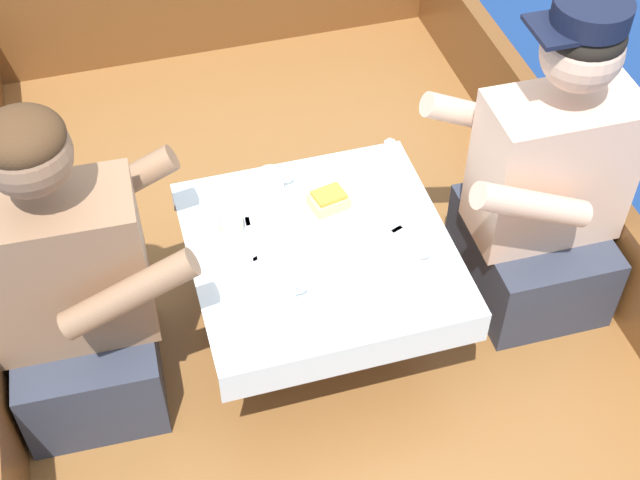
% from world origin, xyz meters
% --- Properties ---
extents(ground_plane, '(60.00, 60.00, 0.00)m').
position_xyz_m(ground_plane, '(0.00, 0.00, 0.00)').
color(ground_plane, navy).
extents(boat_deck, '(1.82, 2.84, 0.34)m').
position_xyz_m(boat_deck, '(0.00, 0.00, 0.17)').
color(boat_deck, brown).
rests_on(boat_deck, ground_plane).
extents(gunwale_starboard, '(0.06, 2.84, 0.31)m').
position_xyz_m(gunwale_starboard, '(0.88, 0.00, 0.49)').
color(gunwale_starboard, brown).
rests_on(gunwale_starboard, boat_deck).
extents(bow_coaming, '(1.70, 0.06, 0.36)m').
position_xyz_m(bow_coaming, '(0.00, 1.39, 0.52)').
color(bow_coaming, brown).
rests_on(bow_coaming, boat_deck).
extents(cockpit_table, '(0.69, 0.69, 0.36)m').
position_xyz_m(cockpit_table, '(0.00, -0.11, 0.66)').
color(cockpit_table, '#B2B2B7').
rests_on(cockpit_table, boat_deck).
extents(person_port, '(0.53, 0.45, 0.94)m').
position_xyz_m(person_port, '(-0.64, -0.11, 0.71)').
color(person_port, '#333847').
rests_on(person_port, boat_deck).
extents(person_starboard, '(0.53, 0.45, 0.99)m').
position_xyz_m(person_starboard, '(0.64, -0.11, 0.74)').
color(person_starboard, '#333847').
rests_on(person_starboard, boat_deck).
extents(plate_sandwich, '(0.19, 0.19, 0.01)m').
position_xyz_m(plate_sandwich, '(0.06, 0.02, 0.70)').
color(plate_sandwich, white).
rests_on(plate_sandwich, cockpit_table).
extents(plate_bread, '(0.17, 0.17, 0.01)m').
position_xyz_m(plate_bread, '(-0.02, -0.15, 0.70)').
color(plate_bread, white).
rests_on(plate_bread, cockpit_table).
extents(sandwich, '(0.11, 0.10, 0.05)m').
position_xyz_m(sandwich, '(0.06, 0.02, 0.73)').
color(sandwich, '#E0BC7F').
rests_on(sandwich, plate_sandwich).
extents(bowl_port_near, '(0.12, 0.12, 0.04)m').
position_xyz_m(bowl_port_near, '(0.11, -0.37, 0.72)').
color(bowl_port_near, white).
rests_on(bowl_port_near, cockpit_table).
extents(bowl_starboard_near, '(0.15, 0.15, 0.04)m').
position_xyz_m(bowl_starboard_near, '(0.24, 0.04, 0.72)').
color(bowl_starboard_near, white).
rests_on(bowl_starboard_near, cockpit_table).
extents(coffee_cup_port, '(0.10, 0.08, 0.06)m').
position_xyz_m(coffee_cup_port, '(-0.07, 0.14, 0.73)').
color(coffee_cup_port, white).
rests_on(coffee_cup_port, cockpit_table).
extents(coffee_cup_starboard, '(0.09, 0.06, 0.07)m').
position_xyz_m(coffee_cup_starboard, '(-0.14, -0.27, 0.73)').
color(coffee_cup_starboard, white).
rests_on(coffee_cup_starboard, cockpit_table).
extents(coffee_cup_center, '(0.10, 0.07, 0.06)m').
position_xyz_m(coffee_cup_center, '(0.20, -0.24, 0.73)').
color(coffee_cup_center, white).
rests_on(coffee_cup_center, cockpit_table).
extents(tin_can, '(0.07, 0.07, 0.05)m').
position_xyz_m(tin_can, '(-0.22, 0.01, 0.73)').
color(tin_can, silver).
rests_on(tin_can, cockpit_table).
extents(utensil_knife_starboard, '(0.16, 0.08, 0.00)m').
position_xyz_m(utensil_knife_starboard, '(-0.17, -0.11, 0.70)').
color(utensil_knife_starboard, silver).
rests_on(utensil_knife_starboard, cockpit_table).
extents(utensil_spoon_port, '(0.07, 0.17, 0.01)m').
position_xyz_m(utensil_spoon_port, '(-0.31, 0.04, 0.70)').
color(utensil_spoon_port, silver).
rests_on(utensil_spoon_port, cockpit_table).
extents(utensil_fork_starboard, '(0.17, 0.08, 0.00)m').
position_xyz_m(utensil_fork_starboard, '(0.17, -0.13, 0.70)').
color(utensil_fork_starboard, silver).
rests_on(utensil_fork_starboard, cockpit_table).
extents(utensil_spoon_starboard, '(0.08, 0.16, 0.01)m').
position_xyz_m(utensil_spoon_starboard, '(-0.27, -0.29, 0.70)').
color(utensil_spoon_starboard, silver).
rests_on(utensil_spoon_starboard, cockpit_table).
extents(utensil_fork_port, '(0.03, 0.17, 0.00)m').
position_xyz_m(utensil_fork_port, '(-0.17, -0.02, 0.70)').
color(utensil_fork_port, silver).
rests_on(utensil_fork_port, cockpit_table).
extents(utensil_spoon_center, '(0.07, 0.16, 0.01)m').
position_xyz_m(utensil_spoon_center, '(0.30, 0.20, 0.70)').
color(utensil_spoon_center, silver).
rests_on(utensil_spoon_center, cockpit_table).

